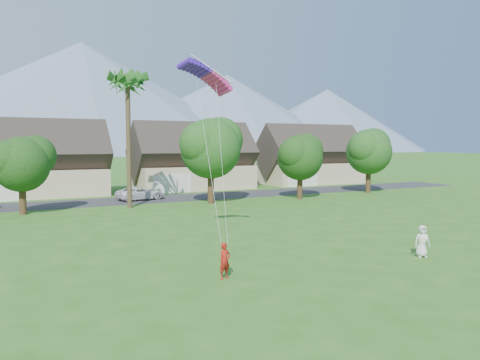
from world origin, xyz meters
TOP-DOWN VIEW (x-y plane):
  - ground at (0.00, 0.00)m, footprint 500.00×500.00m
  - street at (0.00, 34.00)m, footprint 90.00×7.00m
  - kite_flyer at (-3.95, 3.80)m, footprint 0.68×0.54m
  - watcher at (6.98, 2.64)m, footprint 0.96×0.81m
  - parked_car at (0.53, 34.00)m, footprint 5.43×3.25m
  - mountain_ridge at (10.40, 260.00)m, footprint 540.00×240.00m
  - houses_row at (0.49, 42.99)m, footprint 72.75×8.19m
  - tree_row at (-1.14, 27.92)m, footprint 62.27×6.67m
  - fan_palm at (-2.00, 28.50)m, footprint 3.00×3.00m
  - parafoil_kite at (-1.89, 10.56)m, footprint 3.60×1.38m

SIDE VIEW (x-z plane):
  - ground at x=0.00m, z-range 0.00..0.00m
  - street at x=0.00m, z-range 0.00..0.01m
  - parked_car at x=0.53m, z-range 0.00..1.41m
  - kite_flyer at x=-3.95m, z-range 0.00..1.61m
  - watcher at x=6.98m, z-range 0.00..1.68m
  - houses_row at x=0.49m, z-range -0.99..7.87m
  - tree_row at x=-1.14m, z-range 0.66..9.11m
  - parafoil_kite at x=-1.89m, z-range 9.70..10.20m
  - fan_palm at x=-2.00m, z-range 4.90..18.70m
  - mountain_ridge at x=10.40m, z-range -5.93..64.07m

